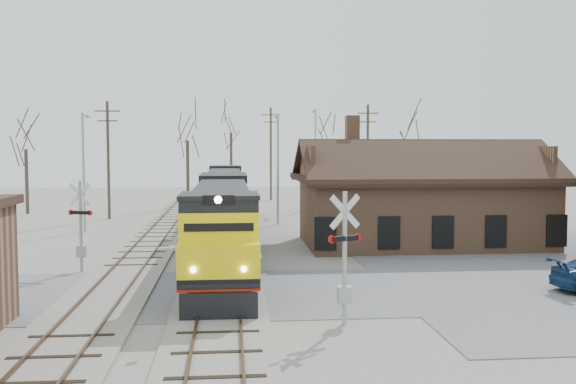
# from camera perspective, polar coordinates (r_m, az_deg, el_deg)

# --- Properties ---
(ground) EXTENTS (140.00, 140.00, 0.00)m
(ground) POSITION_cam_1_polar(r_m,az_deg,el_deg) (26.61, -6.00, -8.91)
(ground) COLOR gray
(ground) RESTS_ON ground
(road) EXTENTS (60.00, 9.00, 0.03)m
(road) POSITION_cam_1_polar(r_m,az_deg,el_deg) (26.61, -6.00, -8.88)
(road) COLOR #5C5C61
(road) RESTS_ON ground
(track_main) EXTENTS (3.40, 90.00, 0.24)m
(track_main) POSITION_cam_1_polar(r_m,az_deg,el_deg) (41.36, -5.71, -4.18)
(track_main) COLOR gray
(track_main) RESTS_ON ground
(track_siding) EXTENTS (3.40, 90.00, 0.24)m
(track_siding) POSITION_cam_1_polar(r_m,az_deg,el_deg) (41.64, -11.93, -4.19)
(track_siding) COLOR gray
(track_siding) RESTS_ON ground
(depot) EXTENTS (15.20, 9.31, 7.90)m
(depot) POSITION_cam_1_polar(r_m,az_deg,el_deg) (39.83, 11.75, -1.16)
(depot) COLOR #8A6147
(depot) RESTS_ON ground
(locomotive_lead) EXTENTS (2.86, 19.19, 4.26)m
(locomotive_lead) POSITION_cam_1_polar(r_m,az_deg,el_deg) (30.72, -5.91, -2.93)
(locomotive_lead) COLOR black
(locomotive_lead) RESTS_ON ground
(locomotive_trailing) EXTENTS (2.86, 19.19, 4.03)m
(locomotive_trailing) POSITION_cam_1_polar(r_m,az_deg,el_deg) (50.10, -5.64, -0.25)
(locomotive_trailing) COLOR black
(locomotive_trailing) RESTS_ON ground
(crossbuck_near) EXTENTS (1.21, 0.55, 4.47)m
(crossbuck_near) POSITION_cam_1_polar(r_m,az_deg,el_deg) (21.59, 5.06, -6.32)
(crossbuck_near) COLOR #A5A8AD
(crossbuck_near) RESTS_ON ground
(crossbuck_far) EXTENTS (1.21, 0.47, 4.36)m
(crossbuck_far) POSITION_cam_1_polar(r_m,az_deg,el_deg) (32.09, -17.94, -3.19)
(crossbuck_far) COLOR #A5A8AD
(crossbuck_far) RESTS_ON ground
(streetlight_a) EXTENTS (0.25, 2.04, 8.32)m
(streetlight_a) POSITION_cam_1_polar(r_m,az_deg,el_deg) (47.02, -17.69, 2.29)
(streetlight_a) COLOR #A5A8AD
(streetlight_a) RESTS_ON ground
(streetlight_b) EXTENTS (0.25, 2.04, 8.47)m
(streetlight_b) POSITION_cam_1_polar(r_m,az_deg,el_deg) (49.11, -0.91, 2.64)
(streetlight_b) COLOR #A5A8AD
(streetlight_b) RESTS_ON ground
(streetlight_c) EXTENTS (0.25, 2.04, 9.56)m
(streetlight_c) POSITION_cam_1_polar(r_m,az_deg,el_deg) (61.23, 2.44, 3.42)
(streetlight_c) COLOR #A5A8AD
(streetlight_c) RESTS_ON ground
(utility_pole_a) EXTENTS (2.00, 0.24, 9.70)m
(utility_pole_a) POSITION_cam_1_polar(r_m,az_deg,el_deg) (54.93, -15.69, 2.95)
(utility_pole_a) COLOR #382D23
(utility_pole_a) RESTS_ON ground
(utility_pole_b) EXTENTS (2.00, 0.24, 10.33)m
(utility_pole_b) POSITION_cam_1_polar(r_m,az_deg,el_deg) (71.70, -1.54, 3.57)
(utility_pole_b) COLOR #382D23
(utility_pole_b) RESTS_ON ground
(utility_pole_c) EXTENTS (2.00, 0.24, 9.88)m
(utility_pole_c) POSITION_cam_1_polar(r_m,az_deg,el_deg) (59.99, 7.09, 3.23)
(utility_pole_c) COLOR #382D23
(utility_pole_c) RESTS_ON ground
(tree_a) EXTENTS (3.84, 3.84, 9.42)m
(tree_a) POSITION_cam_1_polar(r_m,az_deg,el_deg) (61.58, -22.30, 4.41)
(tree_a) COLOR #382D23
(tree_a) RESTS_ON ground
(tree_b) EXTENTS (4.41, 4.41, 10.81)m
(tree_b) POSITION_cam_1_polar(r_m,az_deg,el_deg) (64.64, -8.94, 5.51)
(tree_b) COLOR #382D23
(tree_b) RESTS_ON ground
(tree_c) EXTENTS (5.12, 5.12, 12.53)m
(tree_c) POSITION_cam_1_polar(r_m,az_deg,el_deg) (76.99, -5.09, 6.21)
(tree_c) COLOR #382D23
(tree_c) RESTS_ON ground
(tree_d) EXTENTS (4.15, 4.15, 10.16)m
(tree_d) POSITION_cam_1_polar(r_m,az_deg,el_deg) (67.30, 3.50, 5.10)
(tree_d) COLOR #382D23
(tree_d) RESTS_ON ground
(tree_e) EXTENTS (4.39, 4.39, 10.75)m
(tree_e) POSITION_cam_1_polar(r_m,az_deg,el_deg) (66.96, 11.13, 5.40)
(tree_e) COLOR #382D23
(tree_e) RESTS_ON ground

